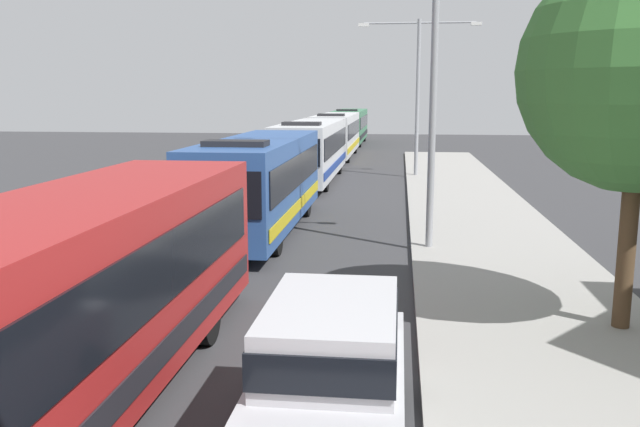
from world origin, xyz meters
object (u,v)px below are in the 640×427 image
(streetlamp_far, at_px, (418,80))
(bus_second_in_line, at_px, (260,181))
(bus_rear, at_px, (350,125))
(bus_fourth_in_line, at_px, (336,134))
(bus_lead, at_px, (46,312))
(white_suv, at_px, (331,370))
(streetlamp_mid, at_px, (434,69))
(bus_middle, at_px, (312,149))

(streetlamp_far, bearing_deg, bus_second_in_line, -109.61)
(bus_rear, bearing_deg, bus_fourth_in_line, -90.00)
(bus_lead, bearing_deg, white_suv, 1.62)
(streetlamp_mid, bearing_deg, bus_lead, -115.85)
(bus_second_in_line, bearing_deg, bus_rear, 90.00)
(streetlamp_far, bearing_deg, bus_rear, 102.56)
(bus_fourth_in_line, relative_size, bus_rear, 0.99)
(bus_lead, bearing_deg, streetlamp_far, 79.28)
(bus_second_in_line, xyz_separation_m, bus_middle, (0.00, 12.94, 0.00))
(bus_second_in_line, bearing_deg, bus_lead, -90.00)
(bus_lead, xyz_separation_m, streetlamp_far, (5.40, 28.51, 3.51))
(bus_lead, relative_size, white_suv, 2.66)
(bus_lead, distance_m, streetlamp_far, 29.23)
(bus_lead, relative_size, streetlamp_mid, 1.50)
(bus_lead, distance_m, white_suv, 3.76)
(bus_middle, distance_m, streetlamp_mid, 16.46)
(bus_lead, bearing_deg, streetlamp_mid, 64.15)
(bus_second_in_line, xyz_separation_m, white_suv, (3.70, -13.25, -0.66))
(bus_lead, height_order, streetlamp_mid, streetlamp_mid)
(bus_rear, bearing_deg, bus_second_in_line, -90.00)
(bus_fourth_in_line, bearing_deg, streetlamp_mid, -79.27)
(bus_lead, relative_size, bus_second_in_line, 1.17)
(bus_rear, height_order, streetlamp_far, streetlamp_far)
(bus_middle, distance_m, bus_rear, 26.44)
(bus_lead, distance_m, bus_second_in_line, 13.36)
(bus_middle, relative_size, bus_rear, 0.97)
(streetlamp_far, bearing_deg, bus_fourth_in_line, 115.91)
(white_suv, distance_m, streetlamp_far, 28.76)
(bus_lead, xyz_separation_m, bus_rear, (0.00, 52.74, 0.00))
(bus_second_in_line, height_order, bus_rear, same)
(bus_second_in_line, height_order, white_suv, bus_second_in_line)
(streetlamp_far, bearing_deg, streetlamp_mid, -90.00)
(bus_lead, relative_size, bus_middle, 1.02)
(white_suv, bearing_deg, streetlamp_far, 86.57)
(bus_rear, height_order, streetlamp_mid, streetlamp_mid)
(bus_second_in_line, relative_size, bus_rear, 0.84)
(bus_lead, bearing_deg, bus_rear, 90.00)
(bus_second_in_line, distance_m, streetlamp_far, 16.46)
(bus_rear, bearing_deg, bus_middle, -90.00)
(bus_lead, height_order, bus_rear, same)
(bus_second_in_line, xyz_separation_m, bus_fourth_in_line, (0.00, 26.26, 0.00))
(bus_second_in_line, bearing_deg, streetlamp_mid, -22.34)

